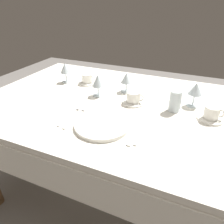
{
  "coord_description": "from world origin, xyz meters",
  "views": [
    {
      "loc": [
        0.35,
        -1.05,
        1.3
      ],
      "look_at": [
        -0.04,
        -0.16,
        0.76
      ],
      "focal_mm": 33.76,
      "sensor_mm": 36.0,
      "label": 1
    }
  ],
  "objects": [
    {
      "name": "wine_glass_far",
      "position": [
        -0.54,
        0.16,
        0.84
      ],
      "size": [
        0.07,
        0.07,
        0.14
      ],
      "color": "silver",
      "rests_on": "dining_table"
    },
    {
      "name": "dining_table",
      "position": [
        0.0,
        0.0,
        0.66
      ],
      "size": [
        1.8,
        1.11,
        0.74
      ],
      "color": "silver",
      "rests_on": "ground"
    },
    {
      "name": "coffee_cup_right",
      "position": [
        0.02,
        0.02,
        0.78
      ],
      "size": [
        0.1,
        0.08,
        0.06
      ],
      "color": "white",
      "rests_on": "saucer_right"
    },
    {
      "name": "coffee_cup_left",
      "position": [
        0.45,
        0.0,
        0.78
      ],
      "size": [
        0.1,
        0.08,
        0.07
      ],
      "color": "white",
      "rests_on": "saucer_left"
    },
    {
      "name": "coffee_cup_far",
      "position": [
        -0.39,
        0.19,
        0.78
      ],
      "size": [
        0.1,
        0.07,
        0.06
      ],
      "color": "white",
      "rests_on": "saucer_far"
    },
    {
      "name": "dinner_knife",
      "position": [
        0.13,
        -0.26,
        0.74
      ],
      "size": [
        0.02,
        0.24,
        0.0
      ],
      "color": "beige",
      "rests_on": "dining_table"
    },
    {
      "name": "spoon_soup",
      "position": [
        0.16,
        -0.23,
        0.74
      ],
      "size": [
        0.03,
        0.21,
        0.01
      ],
      "color": "beige",
      "rests_on": "dining_table"
    },
    {
      "name": "saucer_left",
      "position": [
        0.44,
        0.0,
        0.74
      ],
      "size": [
        0.13,
        0.13,
        0.01
      ],
      "primitive_type": "cylinder",
      "color": "white",
      "rests_on": "dining_table"
    },
    {
      "name": "fork_inner",
      "position": [
        -0.24,
        -0.25,
        0.74
      ],
      "size": [
        0.02,
        0.22,
        0.0
      ],
      "color": "beige",
      "rests_on": "dining_table"
    },
    {
      "name": "saucer_far",
      "position": [
        -0.39,
        0.19,
        0.74
      ],
      "size": [
        0.12,
        0.12,
        0.01
      ],
      "primitive_type": "cylinder",
      "color": "white",
      "rests_on": "dining_table"
    },
    {
      "name": "ground_plane",
      "position": [
        0.0,
        0.0,
        0.0
      ],
      "size": [
        6.0,
        6.0,
        0.0
      ],
      "primitive_type": "plane",
      "color": "slate"
    },
    {
      "name": "wine_glass_centre",
      "position": [
        -0.08,
        0.17,
        0.83
      ],
      "size": [
        0.07,
        0.07,
        0.13
      ],
      "color": "silver",
      "rests_on": "dining_table"
    },
    {
      "name": "dinner_plate",
      "position": [
        -0.04,
        -0.28,
        0.75
      ],
      "size": [
        0.27,
        0.27,
        0.02
      ],
      "primitive_type": "cylinder",
      "color": "white",
      "rests_on": "dining_table"
    },
    {
      "name": "saucer_right",
      "position": [
        0.02,
        0.02,
        0.74
      ],
      "size": [
        0.13,
        0.13,
        0.01
      ],
      "primitive_type": "cylinder",
      "color": "white",
      "rests_on": "dining_table"
    },
    {
      "name": "drink_tumbler",
      "position": [
        0.26,
        0.03,
        0.79
      ],
      "size": [
        0.06,
        0.06,
        0.12
      ],
      "color": "silver",
      "rests_on": "dining_table"
    },
    {
      "name": "wine_glass_right",
      "position": [
        0.35,
        0.13,
        0.84
      ],
      "size": [
        0.08,
        0.08,
        0.14
      ],
      "color": "silver",
      "rests_on": "dining_table"
    },
    {
      "name": "wine_glass_left",
      "position": [
        -0.22,
        0.04,
        0.83
      ],
      "size": [
        0.07,
        0.07,
        0.14
      ],
      "color": "silver",
      "rests_on": "dining_table"
    },
    {
      "name": "fork_outer",
      "position": [
        -0.2,
        -0.25,
        0.74
      ],
      "size": [
        0.02,
        0.23,
        0.0
      ],
      "color": "beige",
      "rests_on": "dining_table"
    }
  ]
}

